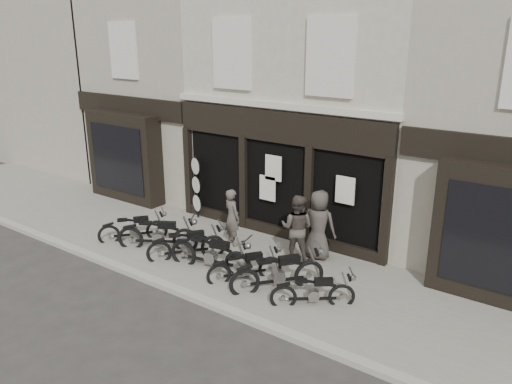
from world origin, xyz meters
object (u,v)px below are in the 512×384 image
Objects in this scene: man_left at (232,217)px; motorcycle_5 at (279,276)px; motorcycle_3 at (211,257)px; motorcycle_4 at (246,269)px; motorcycle_0 at (134,231)px; man_right at (319,225)px; motorcycle_1 at (159,237)px; motorcycle_2 at (187,247)px; man_centre at (297,228)px; advert_sign_post at (197,190)px; motorcycle_6 at (314,295)px.

motorcycle_5 is at bearing 170.39° from man_left.
motorcycle_3 is 1.07m from motorcycle_4.
motorcycle_5 is at bearing -51.95° from motorcycle_0.
motorcycle_1 is at bearing 20.61° from man_right.
motorcycle_0 is 5.14m from motorcycle_5.
motorcycle_4 is at bearing -53.03° from motorcycle_2.
motorcycle_4 is 0.85× the size of motorcycle_5.
motorcycle_0 is 0.95× the size of motorcycle_2.
man_left is 0.87× the size of man_right.
man_centre is (0.46, 1.67, 0.67)m from motorcycle_4.
man_centre is at bearing -32.73° from motorcycle_0.
motorcycle_3 is at bearing -21.11° from advert_sign_post.
motorcycle_5 is (4.08, -0.01, 0.01)m from motorcycle_1.
motorcycle_6 is 2.45m from man_centre.
advert_sign_post reaches higher than man_centre.
motorcycle_5 reaches higher than motorcycle_6.
motorcycle_1 is 1.13× the size of man_centre.
motorcycle_0 is 3.13m from motorcycle_3.
motorcycle_5 is 1.08× the size of man_centre.
motorcycle_6 is (5.13, -0.17, -0.07)m from motorcycle_1.
motorcycle_1 is 1.26× the size of motorcycle_6.
motorcycle_1 is 1.09m from motorcycle_2.
motorcycle_6 is 2.58m from man_right.
motorcycle_0 is 5.51m from man_right.
man_right reaches higher than man_left.
motorcycle_0 is 1.02× the size of motorcycle_4.
motorcycle_6 is 0.86× the size of man_right.
man_centre is at bearing 20.81° from motorcycle_4.
man_left reaches higher than motorcycle_5.
motorcycle_3 is 1.21× the size of man_right.
motorcycle_5 is (0.95, 0.05, 0.08)m from motorcycle_4.
man_left is (-1.58, 1.47, 0.59)m from motorcycle_4.
motorcycle_5 is (2.01, 0.13, 0.00)m from motorcycle_3.
motorcycle_3 is (2.06, -0.13, 0.01)m from motorcycle_1.
motorcycle_1 is 0.89× the size of motorcycle_3.
advert_sign_post is at bearing 118.16° from motorcycle_6.
motorcycle_5 is (2.98, -0.02, 0.04)m from motorcycle_2.
motorcycle_1 is 4.08m from motorcycle_5.
man_centre is (2.50, 1.61, 0.63)m from motorcycle_2.
man_right is at bearing -145.86° from man_left.
man_right reaches higher than motorcycle_3.
motorcycle_1 is (1.06, -0.01, 0.05)m from motorcycle_0.
motorcycle_0 is at bearing 128.75° from motorcycle_5.
motorcycle_1 is at bearing 10.13° from man_centre.
motorcycle_0 is 0.77× the size of advert_sign_post.
motorcycle_1 reaches higher than motorcycle_6.
motorcycle_2 is at bearing 159.96° from motorcycle_3.
motorcycle_4 is (4.19, -0.06, -0.01)m from motorcycle_0.
motorcycle_4 is 1.01× the size of man_left.
man_right is at bearing -29.88° from motorcycle_0.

